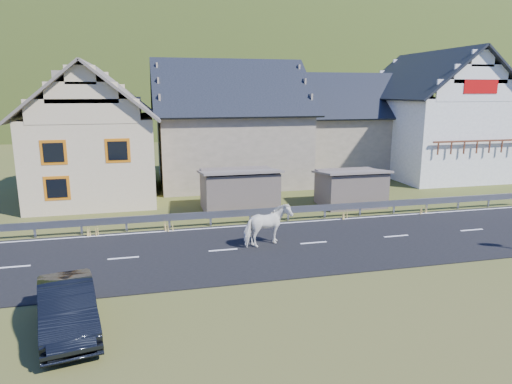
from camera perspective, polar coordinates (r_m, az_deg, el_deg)
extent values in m
plane|color=#3C4C16|center=(20.19, 7.20, -6.42)|extent=(160.00, 160.00, 0.00)
cube|color=black|center=(20.18, 7.20, -6.37)|extent=(60.00, 7.00, 0.04)
cube|color=silver|center=(20.18, 7.20, -6.30)|extent=(60.00, 6.60, 0.01)
cube|color=#93969B|center=(23.35, 4.07, -2.25)|extent=(28.00, 0.08, 0.34)
cube|color=#93969B|center=(22.98, -25.93, -4.35)|extent=(0.10, 0.06, 0.70)
cube|color=#93969B|center=(22.62, -20.97, -4.17)|extent=(0.10, 0.06, 0.70)
cube|color=#93969B|center=(22.43, -15.90, -3.94)|extent=(0.10, 0.06, 0.70)
cube|color=#93969B|center=(22.41, -10.78, -3.69)|extent=(0.10, 0.06, 0.70)
cube|color=#93969B|center=(22.58, -5.70, -3.40)|extent=(0.10, 0.06, 0.70)
cube|color=#93969B|center=(22.92, -0.74, -3.10)|extent=(0.10, 0.06, 0.70)
cube|color=#93969B|center=(23.43, 4.05, -2.78)|extent=(0.10, 0.06, 0.70)
cube|color=#93969B|center=(24.09, 8.59, -2.47)|extent=(0.10, 0.06, 0.70)
cube|color=#93969B|center=(24.89, 12.87, -2.15)|extent=(0.10, 0.06, 0.70)
cube|color=#93969B|center=(25.83, 16.85, -1.85)|extent=(0.10, 0.06, 0.70)
cube|color=#93969B|center=(26.88, 20.54, -1.56)|extent=(0.10, 0.06, 0.70)
cube|color=#93969B|center=(28.04, 23.94, -1.29)|extent=(0.10, 0.06, 0.70)
cube|color=#93969B|center=(29.29, 27.06, -1.04)|extent=(0.10, 0.06, 0.70)
cube|color=#726357|center=(25.40, -2.14, 0.19)|extent=(4.30, 3.30, 2.40)
cube|color=#726357|center=(26.97, 11.74, 0.45)|extent=(3.80, 2.90, 2.20)
cube|color=beige|center=(30.26, -19.37, 4.18)|extent=(7.00, 9.00, 5.00)
cube|color=#C4660F|center=(25.96, -23.98, 4.54)|extent=(1.30, 0.12, 1.30)
cube|color=#C4660F|center=(25.57, -16.90, 4.97)|extent=(1.30, 0.12, 1.30)
cube|color=#C4660F|center=(26.25, -23.61, 0.43)|extent=(1.30, 0.12, 1.30)
cube|color=gray|center=(31.75, -23.31, 11.60)|extent=(0.70, 0.70, 2.40)
cube|color=gray|center=(33.59, -3.36, 5.62)|extent=(10.00, 9.00, 5.00)
cube|color=gray|center=(38.51, 10.98, 6.00)|extent=(9.00, 8.00, 4.60)
cube|color=white|center=(38.78, 21.04, 6.48)|extent=(8.00, 10.00, 6.00)
cube|color=#B50608|center=(34.59, 26.30, 11.72)|extent=(2.60, 0.06, 0.90)
cube|color=brown|center=(34.58, 25.95, 5.76)|extent=(6.80, 0.12, 0.12)
ellipsoid|color=#273214|center=(199.95, -10.01, 4.71)|extent=(440.00, 280.00, 260.00)
imported|color=white|center=(19.45, 1.44, -4.21)|extent=(1.62, 2.29, 1.77)
imported|color=black|center=(13.99, -22.48, -13.17)|extent=(2.21, 4.33, 1.36)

